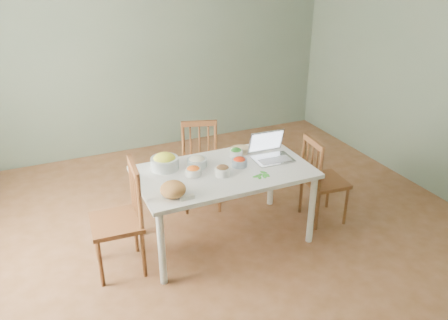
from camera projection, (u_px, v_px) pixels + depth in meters
name	position (u px, v px, depth m)	size (l,w,h in m)	color
floor	(228.00, 242.00, 4.21)	(5.00, 5.00, 0.00)	brown
wall_back	(147.00, 48.00, 5.69)	(5.00, 0.00, 2.70)	slate
dining_table	(224.00, 205.00, 4.12)	(1.54, 0.87, 0.72)	white
chair_far	(201.00, 167.00, 4.63)	(0.40, 0.38, 0.90)	#4F2916
chair_left	(116.00, 220.00, 3.67)	(0.43, 0.41, 0.97)	#4F2916
chair_right	(325.00, 179.00, 4.40)	(0.39, 0.37, 0.89)	#4F2916
bread_boule	(173.00, 189.00, 3.51)	(0.21, 0.21, 0.13)	#A57333
butter_stick	(187.00, 198.00, 3.49)	(0.11, 0.03, 0.03)	white
bowl_squash	(165.00, 161.00, 3.96)	(0.25, 0.25, 0.14)	yellow
bowl_carrot	(193.00, 171.00, 3.86)	(0.14, 0.14, 0.08)	orange
bowl_onion	(197.00, 161.00, 4.01)	(0.18, 0.18, 0.10)	beige
bowl_mushroom	(223.00, 170.00, 3.86)	(0.14, 0.14, 0.09)	#381F0C
bowl_redpep	(239.00, 162.00, 4.02)	(0.14, 0.14, 0.08)	red
bowl_broccoli	(236.00, 152.00, 4.21)	(0.13, 0.13, 0.08)	#286025
flatbread	(241.00, 150.00, 4.33)	(0.22, 0.22, 0.02)	#CCB390
basil_bunch	(260.00, 175.00, 3.86)	(0.18, 0.18, 0.02)	#2E681F
laptop	(274.00, 148.00, 4.10)	(0.35, 0.31, 0.24)	silver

